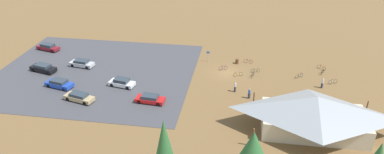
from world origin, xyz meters
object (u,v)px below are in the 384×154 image
object	(u,v)px
car_blue_front_row	(59,83)
car_black_end_stall	(43,68)
car_red_by_curb	(150,99)
bicycle_silver_yard_front	(333,82)
pine_mideast	(253,148)
bicycle_black_lone_east	(323,72)
bicycle_orange_trailside	(322,67)
car_silver_inner_stall	(82,63)
bicycle_teal_back_row	(299,76)
bicycle_red_lone_west	(248,61)
car_tan_near_entry	(79,97)
visitor_near_lot	(235,87)
car_white_far_end	(122,82)
visitor_crossing_yard	(249,93)
pine_far_east	(164,144)
bicycle_yellow_edge_north	(238,74)
trash_bin	(237,61)
visitor_at_bikes	(322,83)
car_maroon_mid_lot	(48,47)
bicycle_purple_by_bin	(223,68)
bicycle_green_front_row	(255,71)
bicycle_blue_yard_center	(253,75)
bike_pavilion	(315,112)
lot_sign	(208,55)

from	to	relation	value
car_blue_front_row	car_black_end_stall	distance (m)	7.48
car_red_by_curb	bicycle_silver_yard_front	bearing A→B (deg)	-159.76
pine_mideast	bicycle_black_lone_east	distance (m)	31.50
bicycle_orange_trailside	car_silver_inner_stall	size ratio (longest dim) A/B	0.28
bicycle_teal_back_row	bicycle_red_lone_west	bearing A→B (deg)	-27.83
pine_mideast	bicycle_black_lone_east	world-z (taller)	pine_mideast
car_tan_near_entry	visitor_near_lot	distance (m)	24.58
pine_mideast	car_silver_inner_stall	world-z (taller)	pine_mideast
bicycle_black_lone_east	visitor_near_lot	size ratio (longest dim) A/B	0.92
car_black_end_stall	car_white_far_end	bearing A→B (deg)	168.96
bicycle_black_lone_east	visitor_crossing_yard	bearing A→B (deg)	39.63
car_red_by_curb	car_black_end_stall	bearing A→B (deg)	-18.81
pine_far_east	car_black_end_stall	xyz separation A→B (m)	(27.67, -23.40, -4.39)
car_silver_inner_stall	visitor_near_lot	distance (m)	28.83
pine_far_east	bicycle_yellow_edge_north	size ratio (longest dim) A/B	4.84
bicycle_teal_back_row	car_red_by_curb	distance (m)	26.42
trash_bin	visitor_at_bikes	size ratio (longest dim) A/B	0.50
car_maroon_mid_lot	pine_mideast	bearing A→B (deg)	142.98
pine_mideast	car_blue_front_row	xyz separation A→B (m)	(31.52, -16.83, -3.70)
pine_mideast	visitor_at_bikes	distance (m)	26.23
car_red_by_curb	car_white_far_end	bearing A→B (deg)	-35.88
car_blue_front_row	visitor_near_lot	xyz separation A→B (m)	(-28.78, -3.00, 0.20)
car_silver_inner_stall	visitor_near_lot	bearing A→B (deg)	170.05
bicycle_purple_by_bin	visitor_crossing_yard	world-z (taller)	visitor_crossing_yard
bicycle_green_front_row	visitor_at_bikes	world-z (taller)	visitor_at_bikes
bicycle_blue_yard_center	visitor_near_lot	bearing A→B (deg)	64.34
bike_pavilion	car_silver_inner_stall	world-z (taller)	bike_pavilion
car_silver_inner_stall	car_tan_near_entry	size ratio (longest dim) A/B	0.93
car_black_end_stall	visitor_near_lot	distance (m)	34.43
visitor_at_bikes	car_red_by_curb	bearing A→B (deg)	18.41
bicycle_red_lone_west	car_maroon_mid_lot	world-z (taller)	car_maroon_mid_lot
lot_sign	visitor_at_bikes	bearing A→B (deg)	159.74
car_white_far_end	car_maroon_mid_lot	size ratio (longest dim) A/B	0.90
car_blue_front_row	bike_pavilion	bearing A→B (deg)	171.23
car_white_far_end	car_maroon_mid_lot	xyz separation A→B (m)	(19.73, -12.29, 0.00)
bicycle_black_lone_east	visitor_crossing_yard	xyz separation A→B (m)	(12.79, 10.59, 0.52)
pine_mideast	bicycle_red_lone_west	distance (m)	31.45
bicycle_orange_trailside	visitor_near_lot	distance (m)	18.58
pine_mideast	car_blue_front_row	world-z (taller)	pine_mideast
bicycle_orange_trailside	visitor_crossing_yard	xyz separation A→B (m)	(12.89, 12.43, 0.53)
pine_mideast	bicycle_yellow_edge_north	bearing A→B (deg)	-84.51
pine_far_east	bicycle_purple_by_bin	distance (m)	29.81
bicycle_green_front_row	car_white_far_end	xyz separation A→B (m)	(21.95, 8.70, 0.38)
pine_far_east	car_maroon_mid_lot	world-z (taller)	pine_far_east
bicycle_yellow_edge_north	car_black_end_stall	bearing A→B (deg)	5.99
bicycle_red_lone_west	bicycle_blue_yard_center	bearing A→B (deg)	99.50
bicycle_black_lone_east	bicycle_silver_yard_front	bearing A→B (deg)	106.70
bicycle_silver_yard_front	car_black_end_stall	distance (m)	50.65
bicycle_purple_by_bin	car_red_by_curb	xyz separation A→B (m)	(10.19, 13.11, 0.30)
pine_mideast	bicycle_blue_yard_center	xyz separation A→B (m)	(-0.10, -25.74, -4.06)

